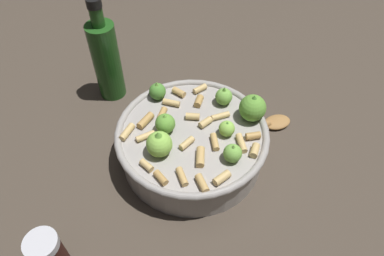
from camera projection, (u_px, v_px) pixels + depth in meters
ground_plane at (192, 156)px, 0.64m from camera, size 2.40×2.40×0.00m
cooking_pan at (193, 141)px, 0.61m from camera, size 0.25×0.25×0.12m
pepper_shaker at (49, 255)px, 0.48m from camera, size 0.04×0.04×0.08m
olive_oil_bottle at (106, 59)px, 0.68m from camera, size 0.05×0.05×0.21m
wooden_spoon at (242, 131)px, 0.67m from camera, size 0.05×0.23×0.02m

